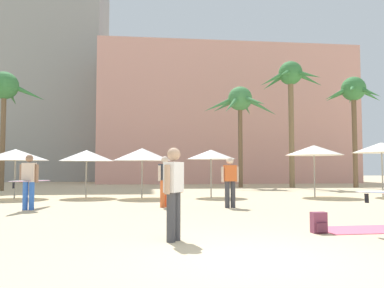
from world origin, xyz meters
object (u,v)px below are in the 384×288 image
object	(u,v)px
palm_tree_center	(240,104)
beach_towel	(362,230)
cafe_umbrella_4	(142,154)
person_mid_right	(174,190)
palm_tree_right	(353,95)
person_near_left	(165,179)
palm_tree_far_left	(290,83)
cafe_umbrella_2	(314,150)
cafe_umbrella_3	(382,148)
palm_tree_left	(4,91)
backpack	(319,223)
cafe_umbrella_1	(15,155)
person_far_left	(230,180)
cafe_umbrella_6	(87,156)
person_mid_left	(30,180)

from	to	relation	value
palm_tree_center	beach_towel	distance (m)	19.53
cafe_umbrella_4	person_mid_right	world-z (taller)	cafe_umbrella_4
palm_tree_right	person_near_left	distance (m)	18.71
palm_tree_far_left	cafe_umbrella_2	distance (m)	10.07
cafe_umbrella_3	person_near_left	bearing A→B (deg)	-160.21
cafe_umbrella_2	cafe_umbrella_3	bearing A→B (deg)	-6.61
palm_tree_left	cafe_umbrella_2	bearing A→B (deg)	-22.56
backpack	person_near_left	xyz separation A→B (m)	(-2.89, 5.63, 0.74)
beach_towel	palm_tree_right	bearing A→B (deg)	61.47
cafe_umbrella_1	beach_towel	xyz separation A→B (m)	(10.26, -9.85, -1.88)
person_mid_right	person_far_left	xyz separation A→B (m)	(2.24, 5.74, -0.01)
cafe_umbrella_3	cafe_umbrella_6	bearing A→B (deg)	175.53
cafe_umbrella_2	person_mid_left	world-z (taller)	cafe_umbrella_2
person_mid_right	person_far_left	world-z (taller)	person_mid_right
cafe_umbrella_2	cafe_umbrella_6	size ratio (longest dim) A/B	1.09
cafe_umbrella_1	person_mid_left	world-z (taller)	cafe_umbrella_1
cafe_umbrella_2	person_near_left	world-z (taller)	cafe_umbrella_2
cafe_umbrella_3	backpack	size ratio (longest dim) A/B	6.13
cafe_umbrella_6	person_near_left	distance (m)	5.80
palm_tree_far_left	cafe_umbrella_6	xyz separation A→B (m)	(-12.42, -7.77, -5.29)
cafe_umbrella_3	person_mid_right	size ratio (longest dim) A/B	1.53
cafe_umbrella_2	backpack	size ratio (longest dim) A/B	6.23
cafe_umbrella_2	beach_towel	xyz separation A→B (m)	(-3.05, -9.34, -2.12)
person_mid_right	palm_tree_center	bearing A→B (deg)	104.40
beach_towel	person_mid_right	xyz separation A→B (m)	(-4.06, -0.84, 0.91)
palm_tree_left	cafe_umbrella_2	xyz separation A→B (m)	(16.03, -6.66, -3.71)
cafe_umbrella_6	cafe_umbrella_4	bearing A→B (deg)	-11.84
cafe_umbrella_1	cafe_umbrella_4	size ratio (longest dim) A/B	1.09
palm_tree_right	cafe_umbrella_4	distance (m)	16.77
cafe_umbrella_2	person_mid_left	bearing A→B (deg)	-159.28
cafe_umbrella_2	cafe_umbrella_4	distance (m)	7.84
palm_tree_center	cafe_umbrella_1	xyz separation A→B (m)	(-12.04, -8.72, -3.89)
cafe_umbrella_2	cafe_umbrella_4	xyz separation A→B (m)	(-7.84, 0.17, -0.22)
palm_tree_far_left	cafe_umbrella_1	size ratio (longest dim) A/B	3.11
beach_towel	person_mid_left	xyz separation A→B (m)	(-8.26, 5.06, 0.93)
palm_tree_center	backpack	world-z (taller)	palm_tree_center
cafe_umbrella_4	cafe_umbrella_6	size ratio (longest dim) A/B	1.06
cafe_umbrella_2	person_far_left	distance (m)	6.70
cafe_umbrella_4	person_mid_left	distance (m)	5.72
palm_tree_center	person_mid_left	bearing A→B (deg)	-126.62
palm_tree_right	backpack	bearing A→B (deg)	-120.82
palm_tree_left	person_near_left	bearing A→B (deg)	-49.76
cafe_umbrella_6	palm_tree_left	bearing A→B (deg)	133.73
cafe_umbrella_4	cafe_umbrella_6	bearing A→B (deg)	168.16
palm_tree_center	beach_towel	bearing A→B (deg)	-95.47
person_mid_left	person_near_left	xyz separation A→B (m)	(4.29, 0.29, 0.01)
person_near_left	person_mid_right	xyz separation A→B (m)	(-0.09, -6.19, -0.02)
cafe_umbrella_6	person_mid_right	distance (m)	11.37
palm_tree_right	backpack	world-z (taller)	palm_tree_right
cafe_umbrella_1	cafe_umbrella_3	size ratio (longest dim) A/B	1.08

